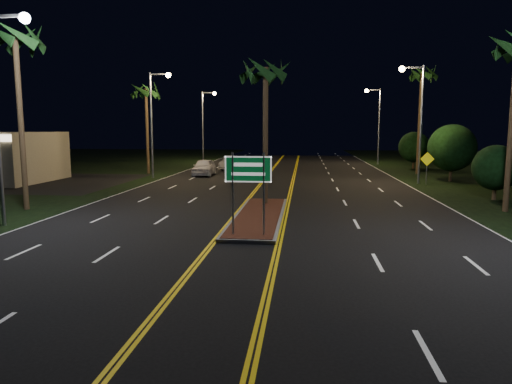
# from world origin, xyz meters

# --- Properties ---
(ground) EXTENTS (120.00, 120.00, 0.00)m
(ground) POSITION_xyz_m (0.00, 0.00, 0.00)
(ground) COLOR black
(ground) RESTS_ON ground
(median_island) EXTENTS (2.25, 10.25, 0.17)m
(median_island) POSITION_xyz_m (0.00, 7.00, 0.08)
(median_island) COLOR gray
(median_island) RESTS_ON ground
(highway_sign) EXTENTS (1.80, 0.08, 3.20)m
(highway_sign) POSITION_xyz_m (0.00, 2.80, 2.40)
(highway_sign) COLOR gray
(highway_sign) RESTS_ON ground
(streetlight_left_near) EXTENTS (1.91, 0.44, 9.00)m
(streetlight_left_near) POSITION_xyz_m (-10.61, 4.00, 5.66)
(streetlight_left_near) COLOR gray
(streetlight_left_near) RESTS_ON ground
(streetlight_left_mid) EXTENTS (1.91, 0.44, 9.00)m
(streetlight_left_mid) POSITION_xyz_m (-10.61, 24.00, 5.66)
(streetlight_left_mid) COLOR gray
(streetlight_left_mid) RESTS_ON ground
(streetlight_left_far) EXTENTS (1.91, 0.44, 9.00)m
(streetlight_left_far) POSITION_xyz_m (-10.61, 44.00, 5.66)
(streetlight_left_far) COLOR gray
(streetlight_left_far) RESTS_ON ground
(streetlight_right_mid) EXTENTS (1.91, 0.44, 9.00)m
(streetlight_right_mid) POSITION_xyz_m (10.61, 22.00, 5.66)
(streetlight_right_mid) COLOR gray
(streetlight_right_mid) RESTS_ON ground
(streetlight_right_far) EXTENTS (1.91, 0.44, 9.00)m
(streetlight_right_far) POSITION_xyz_m (10.61, 42.00, 5.66)
(streetlight_right_far) COLOR gray
(streetlight_right_far) RESTS_ON ground
(palm_median) EXTENTS (2.40, 2.40, 8.30)m
(palm_median) POSITION_xyz_m (0.00, 10.50, 7.28)
(palm_median) COLOR #382819
(palm_median) RESTS_ON ground
(palm_left_near) EXTENTS (2.40, 2.40, 9.80)m
(palm_left_near) POSITION_xyz_m (-12.50, 8.00, 8.68)
(palm_left_near) COLOR #382819
(palm_left_near) RESTS_ON ground
(palm_left_far) EXTENTS (2.40, 2.40, 8.80)m
(palm_left_far) POSITION_xyz_m (-12.80, 28.00, 7.75)
(palm_left_far) COLOR #382819
(palm_left_far) RESTS_ON ground
(palm_right_far) EXTENTS (2.40, 2.40, 10.30)m
(palm_right_far) POSITION_xyz_m (12.80, 30.00, 9.14)
(palm_right_far) COLOR #382819
(palm_right_far) RESTS_ON ground
(shrub_near) EXTENTS (2.70, 2.70, 3.30)m
(shrub_near) POSITION_xyz_m (13.50, 14.00, 1.95)
(shrub_near) COLOR #382819
(shrub_near) RESTS_ON ground
(shrub_mid) EXTENTS (3.78, 3.78, 4.62)m
(shrub_mid) POSITION_xyz_m (14.00, 24.00, 2.73)
(shrub_mid) COLOR #382819
(shrub_mid) RESTS_ON ground
(shrub_far) EXTENTS (3.24, 3.24, 3.96)m
(shrub_far) POSITION_xyz_m (13.80, 36.00, 2.34)
(shrub_far) COLOR #382819
(shrub_far) RESTS_ON ground
(car_near) EXTENTS (2.50, 5.39, 1.76)m
(car_near) POSITION_xyz_m (-7.06, 26.73, 0.88)
(car_near) COLOR silver
(car_near) RESTS_ON ground
(car_far) EXTENTS (2.96, 5.29, 1.67)m
(car_far) POSITION_xyz_m (-5.43, 32.98, 0.83)
(car_far) COLOR #A7A8B0
(car_far) RESTS_ON ground
(warning_sign) EXTENTS (1.05, 0.10, 2.50)m
(warning_sign) POSITION_xyz_m (11.42, 21.36, 1.63)
(warning_sign) COLOR gray
(warning_sign) RESTS_ON ground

